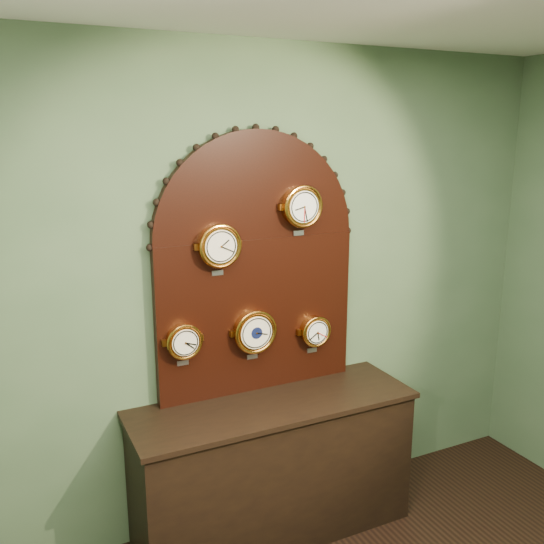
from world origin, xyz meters
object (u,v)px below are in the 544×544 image
barometer (254,331)px  hygrometer (184,341)px  tide_clock (315,331)px  roman_clock (219,246)px  arabic_clock (302,206)px  shop_counter (273,470)px  display_board (257,257)px

barometer → hygrometer: bearing=179.8°
hygrometer → tide_clock: 0.82m
roman_clock → arabic_clock: (0.50, -0.00, 0.18)m
barometer → tide_clock: bearing=0.3°
arabic_clock → barometer: 0.76m
shop_counter → hygrometer: 0.95m
display_board → hygrometer: (-0.46, -0.07, -0.41)m
shop_counter → arabic_clock: size_ratio=5.47×
shop_counter → barometer: bearing=107.1°
arabic_clock → hygrometer: bearing=179.9°
shop_counter → display_board: bearing=90.0°
barometer → arabic_clock: bearing=0.1°
tide_clock → barometer: bearing=-179.7°
roman_clock → tide_clock: (0.60, 0.00, -0.57)m
roman_clock → arabic_clock: 0.53m
hygrometer → arabic_clock: bearing=-0.1°
shop_counter → hygrometer: hygrometer is taller
shop_counter → tide_clock: size_ratio=6.57×
display_board → hygrometer: bearing=-171.9°
display_board → arabic_clock: size_ratio=5.23×
hygrometer → tide_clock: hygrometer is taller
roman_clock → tide_clock: bearing=0.1°
display_board → barometer: display_board is taller
shop_counter → roman_clock: roman_clock is taller
display_board → tide_clock: display_board is taller
display_board → arabic_clock: (0.25, -0.07, 0.28)m
display_board → arabic_clock: 0.38m
shop_counter → tide_clock: bearing=23.8°
barometer → tide_clock: size_ratio=1.26×
arabic_clock → tide_clock: bearing=0.7°
hygrometer → barometer: 0.42m
arabic_clock → hygrometer: size_ratio=1.16×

